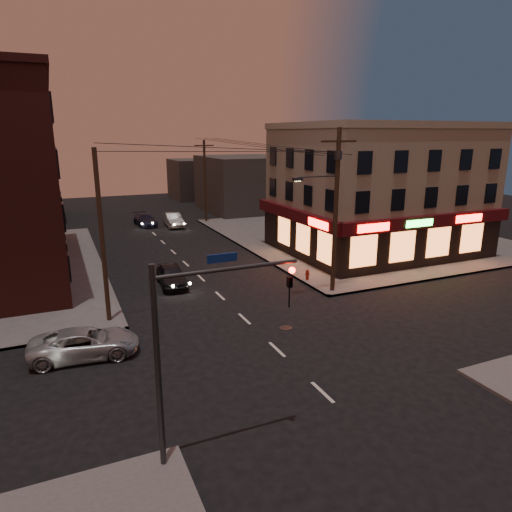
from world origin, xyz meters
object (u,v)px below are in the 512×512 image
suv_cross (85,343)px  sedan_near (172,275)px  fire_hydrant (307,274)px  sedan_mid (173,220)px  sedan_far (145,220)px

suv_cross → sedan_near: bearing=-30.0°
fire_hydrant → suv_cross: bearing=-159.7°
sedan_near → sedan_mid: size_ratio=0.93×
suv_cross → sedan_near: size_ratio=1.14×
suv_cross → sedan_far: 30.90m
sedan_near → fire_hydrant: sedan_near is taller
suv_cross → sedan_mid: sedan_mid is taller
sedan_mid → fire_hydrant: (3.66, -22.71, -0.19)m
fire_hydrant → sedan_far: bearing=104.7°
suv_cross → fire_hydrant: suv_cross is taller
sedan_mid → sedan_far: bearing=151.0°
suv_cross → sedan_far: suv_cross is taller
sedan_near → fire_hydrant: (8.65, -2.95, -0.17)m
sedan_mid → fire_hydrant: sedan_mid is taller
sedan_near → sedan_far: 21.54m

